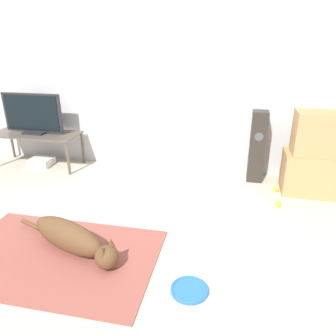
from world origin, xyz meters
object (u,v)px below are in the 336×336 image
(tennis_ball_near_speaker, at_px, (276,189))
(frisbee, at_px, (190,290))
(game_console, at_px, (41,162))
(floor_speaker, at_px, (257,147))
(tv_stand, at_px, (36,137))
(tv, at_px, (33,114))
(tennis_ball_by_boxes, at_px, (278,204))
(cardboard_box_upper, at_px, (318,134))
(cardboard_box_lower, at_px, (310,173))
(dog, at_px, (73,238))

(tennis_ball_near_speaker, bearing_deg, frisbee, -112.92)
(game_console, bearing_deg, floor_speaker, 2.10)
(frisbee, height_order, game_console, game_console)
(game_console, bearing_deg, tv_stand, 163.59)
(tennis_ball_near_speaker, bearing_deg, floor_speaker, 131.25)
(tv, bearing_deg, frisbee, -39.48)
(tennis_ball_by_boxes, height_order, tennis_ball_near_speaker, same)
(floor_speaker, distance_m, tv_stand, 2.92)
(frisbee, relative_size, tennis_ball_near_speaker, 4.20)
(tennis_ball_by_boxes, xyz_separation_m, tennis_ball_near_speaker, (0.01, 0.38, 0.00))
(cardboard_box_upper, xyz_separation_m, tv_stand, (-3.53, 0.12, -0.29))
(frisbee, bearing_deg, floor_speaker, 76.03)
(floor_speaker, bearing_deg, cardboard_box_lower, -20.35)
(tv_stand, distance_m, game_console, 0.37)
(dog, height_order, cardboard_box_lower, cardboard_box_lower)
(frisbee, bearing_deg, tennis_ball_near_speaker, 67.08)
(cardboard_box_upper, relative_size, tennis_ball_by_boxes, 7.74)
(floor_speaker, xyz_separation_m, tennis_ball_by_boxes, (0.23, -0.66, -0.41))
(dog, bearing_deg, tv, 128.54)
(cardboard_box_lower, height_order, game_console, cardboard_box_lower)
(tennis_ball_by_boxes, bearing_deg, floor_speaker, 109.37)
(frisbee, distance_m, tennis_ball_by_boxes, 1.61)
(frisbee, bearing_deg, game_console, 140.42)
(cardboard_box_upper, bearing_deg, game_console, 178.05)
(cardboard_box_upper, relative_size, tv, 0.62)
(cardboard_box_upper, bearing_deg, frisbee, -121.31)
(frisbee, height_order, tv, tv)
(game_console, bearing_deg, tennis_ball_by_boxes, -9.99)
(tv_stand, bearing_deg, cardboard_box_lower, -1.94)
(frisbee, height_order, cardboard_box_upper, cardboard_box_upper)
(cardboard_box_lower, relative_size, game_console, 1.98)
(tv_stand, bearing_deg, tv, 90.00)
(dog, height_order, game_console, dog)
(game_console, bearing_deg, tv, 155.88)
(cardboard_box_upper, relative_size, floor_speaker, 0.58)
(tv_stand, bearing_deg, frisbee, -39.44)
(floor_speaker, height_order, tv_stand, floor_speaker)
(cardboard_box_lower, xyz_separation_m, floor_speaker, (-0.59, 0.22, 0.20))
(tv_stand, distance_m, tv, 0.31)
(tv, bearing_deg, cardboard_box_upper, -2.07)
(tv_stand, bearing_deg, tennis_ball_by_boxes, -10.03)
(cardboard_box_upper, relative_size, tennis_ball_near_speaker, 7.74)
(floor_speaker, bearing_deg, cardboard_box_upper, -20.35)
(dog, xyz_separation_m, game_console, (-1.36, 1.72, -0.09))
(floor_speaker, relative_size, tennis_ball_by_boxes, 13.33)
(cardboard_box_upper, bearing_deg, tennis_ball_by_boxes, -131.13)
(tennis_ball_by_boxes, bearing_deg, tv, 169.93)
(dog, height_order, tv_stand, tv_stand)
(cardboard_box_upper, xyz_separation_m, game_console, (-3.51, 0.12, -0.66))
(tennis_ball_by_boxes, xyz_separation_m, game_console, (-3.13, 0.55, 0.02))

